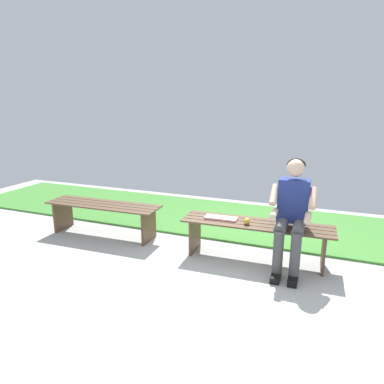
# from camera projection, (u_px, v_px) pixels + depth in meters

# --- Properties ---
(ground_plane) EXTENTS (10.00, 7.00, 0.04)m
(ground_plane) POSITION_uv_depth(u_px,v_px,m) (135.00, 282.00, 3.67)
(ground_plane) COLOR #B2B2AD
(grass_strip) EXTENTS (9.00, 1.85, 0.03)m
(grass_strip) POSITION_uv_depth(u_px,v_px,m) (205.00, 216.00, 5.73)
(grass_strip) COLOR #478C38
(grass_strip) RESTS_ON ground
(bench_near) EXTENTS (1.82, 0.50, 0.47)m
(bench_near) POSITION_uv_depth(u_px,v_px,m) (256.00, 232.00, 4.08)
(bench_near) COLOR brown
(bench_near) RESTS_ON ground
(bench_far) EXTENTS (1.71, 0.50, 0.47)m
(bench_far) POSITION_uv_depth(u_px,v_px,m) (103.00, 211.00, 4.86)
(bench_far) COLOR brown
(bench_far) RESTS_ON ground
(person_seated) EXTENTS (0.50, 0.69, 1.28)m
(person_seated) POSITION_uv_depth(u_px,v_px,m) (292.00, 211.00, 3.76)
(person_seated) COLOR navy
(person_seated) RESTS_ON ground
(apple) EXTENTS (0.08, 0.08, 0.08)m
(apple) POSITION_uv_depth(u_px,v_px,m) (247.00, 221.00, 3.99)
(apple) COLOR gold
(apple) RESTS_ON bench_near
(book_open) EXTENTS (0.42, 0.17, 0.02)m
(book_open) POSITION_uv_depth(u_px,v_px,m) (221.00, 218.00, 4.19)
(book_open) COLOR white
(book_open) RESTS_ON bench_near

